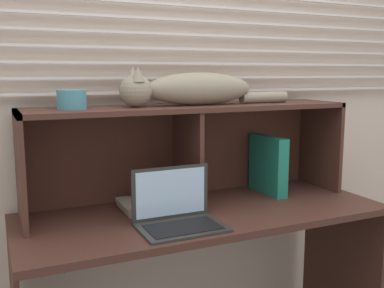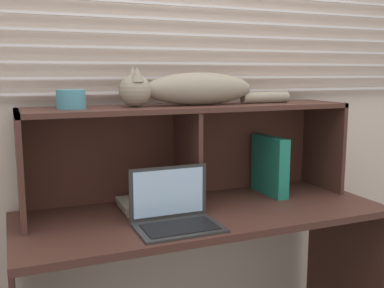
# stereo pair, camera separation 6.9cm
# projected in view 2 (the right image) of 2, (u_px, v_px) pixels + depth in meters

# --- Properties ---
(back_panel_with_blinds) EXTENTS (4.40, 0.08, 2.50)m
(back_panel_with_blinds) POSITION_uv_depth(u_px,v_px,m) (175.00, 91.00, 2.20)
(back_panel_with_blinds) COLOR beige
(back_panel_with_blinds) RESTS_ON ground
(desk) EXTENTS (1.61, 0.62, 0.75)m
(desk) POSITION_uv_depth(u_px,v_px,m) (204.00, 240.00, 1.98)
(desk) COLOR #452720
(desk) RESTS_ON ground
(hutch_shelf_unit) EXTENTS (1.50, 0.33, 0.45)m
(hutch_shelf_unit) POSITION_uv_depth(u_px,v_px,m) (189.00, 134.00, 2.07)
(hutch_shelf_unit) COLOR #452720
(hutch_shelf_unit) RESTS_ON desk
(cat) EXTENTS (0.84, 0.15, 0.17)m
(cat) POSITION_uv_depth(u_px,v_px,m) (190.00, 89.00, 2.00)
(cat) COLOR gray
(cat) RESTS_ON hutch_shelf_unit
(laptop) EXTENTS (0.33, 0.23, 0.23)m
(laptop) POSITION_uv_depth(u_px,v_px,m) (175.00, 214.00, 1.77)
(laptop) COLOR #2B2B2B
(laptop) RESTS_ON desk
(binder_upright) EXTENTS (0.06, 0.26, 0.29)m
(binder_upright) POSITION_uv_depth(u_px,v_px,m) (270.00, 165.00, 2.22)
(binder_upright) COLOR #1C7764
(binder_upright) RESTS_ON desk
(book_stack) EXTENTS (0.20, 0.21, 0.04)m
(book_stack) POSITION_uv_depth(u_px,v_px,m) (142.00, 204.00, 1.99)
(book_stack) COLOR gray
(book_stack) RESTS_ON desk
(small_basket) EXTENTS (0.12, 0.12, 0.08)m
(small_basket) POSITION_uv_depth(u_px,v_px,m) (71.00, 99.00, 1.81)
(small_basket) COLOR teal
(small_basket) RESTS_ON hutch_shelf_unit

